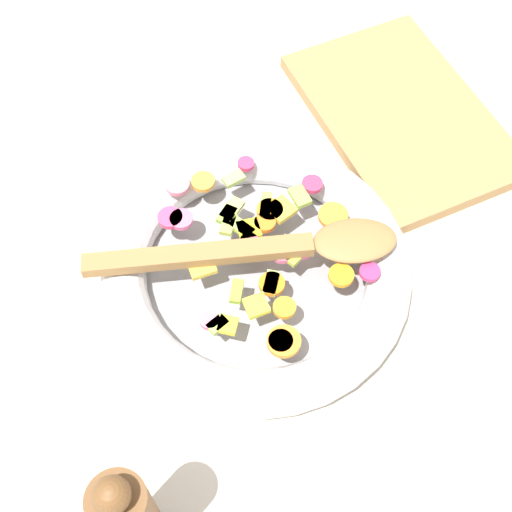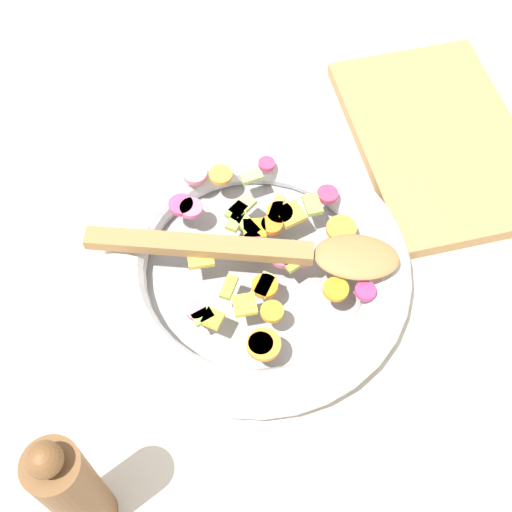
# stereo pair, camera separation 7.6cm
# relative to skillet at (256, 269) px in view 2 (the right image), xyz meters

# --- Properties ---
(ground_plane) EXTENTS (4.00, 4.00, 0.00)m
(ground_plane) POSITION_rel_skillet_xyz_m (0.00, 0.00, -0.02)
(ground_plane) COLOR beige
(skillet) EXTENTS (0.34, 0.34, 0.05)m
(skillet) POSITION_rel_skillet_xyz_m (0.00, 0.00, 0.00)
(skillet) COLOR gray
(skillet) RESTS_ON ground_plane
(chopped_vegetables) EXTENTS (0.27, 0.21, 0.01)m
(chopped_vegetables) POSITION_rel_skillet_xyz_m (0.01, -0.01, 0.03)
(chopped_vegetables) COLOR orange
(chopped_vegetables) RESTS_ON skillet
(wooden_spoon) EXTENTS (0.14, 0.33, 0.01)m
(wooden_spoon) POSITION_rel_skillet_xyz_m (-0.01, -0.02, 0.04)
(wooden_spoon) COLOR olive
(wooden_spoon) RESTS_ON chopped_vegetables
(pepper_mill) EXTENTS (0.05, 0.05, 0.20)m
(pepper_mill) POSITION_rel_skillet_xyz_m (-0.21, 0.21, 0.07)
(pepper_mill) COLOR brown
(pepper_mill) RESTS_ON ground_plane
(cutting_board) EXTENTS (0.31, 0.20, 0.02)m
(cutting_board) POSITION_rel_skillet_xyz_m (0.14, -0.27, -0.01)
(cutting_board) COLOR #9E7547
(cutting_board) RESTS_ON ground_plane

